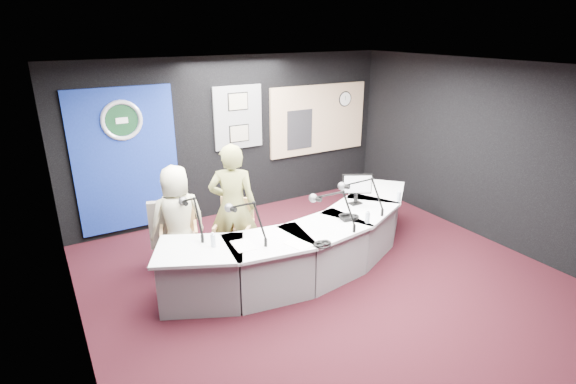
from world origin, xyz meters
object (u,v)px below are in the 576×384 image
person_man (178,219)px  broadcast_desk (306,244)px  person_woman (233,207)px  armchair_right (234,232)px  armchair_left (180,240)px

person_man → broadcast_desk: bearing=154.7°
person_woman → armchair_right: bearing=-0.0°
armchair_right → person_man: size_ratio=0.68×
broadcast_desk → armchair_left: size_ratio=4.97×
armchair_left → person_man: bearing=0.0°
armchair_left → person_woman: 0.88m
broadcast_desk → person_man: (-1.55, 0.85, 0.39)m
armchair_right → armchair_left: bearing=-161.4°
armchair_left → person_woman: size_ratio=0.50×
broadcast_desk → armchair_right: bearing=145.0°
armchair_left → armchair_right: (0.71, -0.27, 0.07)m
armchair_left → person_man: person_man is taller
armchair_right → person_woman: size_ratio=0.58×
person_woman → person_man: bearing=9.2°
armchair_left → person_man: 0.31m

